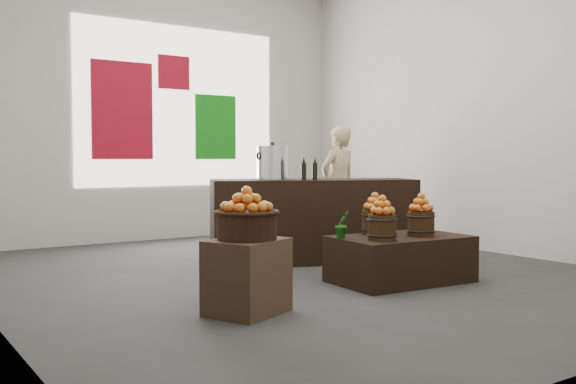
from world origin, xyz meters
TOP-DOWN VIEW (x-y plane):
  - ground at (0.00, 0.00)m, footprint 7.00×7.00m
  - back_wall at (0.00, 3.50)m, footprint 6.00×0.04m
  - back_opening at (0.30, 3.48)m, footprint 3.20×0.02m
  - deco_red_left at (-0.60, 3.47)m, footprint 0.90×0.04m
  - deco_green_right at (0.90, 3.47)m, footprint 0.70×0.04m
  - deco_red_upper at (0.20, 3.47)m, footprint 0.50×0.04m
  - crate at (-1.30, -1.23)m, footprint 0.72×0.67m
  - wicker_basket at (-1.30, -1.23)m, footprint 0.47×0.47m
  - apples_in_basket at (-1.30, -1.23)m, footprint 0.36×0.36m
  - display_table at (0.60, -0.96)m, footprint 1.36×0.90m
  - apple_bucket_front_left at (0.21, -1.11)m, footprint 0.26×0.26m
  - apples_in_bucket_front_left at (0.21, -1.11)m, footprint 0.20×0.20m
  - apple_bucket_front_right at (0.76, -1.07)m, footprint 0.26×0.26m
  - apples_in_bucket_front_right at (0.76, -1.07)m, footprint 0.20×0.20m
  - apple_bucket_rear at (0.49, -0.71)m, footprint 0.26×0.26m
  - apples_in_bucket_rear at (0.49, -0.71)m, footprint 0.20×0.20m
  - herb_garnish_right at (1.01, -0.84)m, footprint 0.27×0.25m
  - herb_garnish_left at (0.02, -0.76)m, footprint 0.16×0.14m
  - counter at (0.64, 0.54)m, footprint 2.47×1.63m
  - stock_pot_left at (0.20, 0.73)m, footprint 0.37×0.37m
  - oil_cruets at (0.54, 0.32)m, footprint 0.18×0.13m
  - shopper at (1.79, 1.51)m, footprint 0.64×0.46m

SIDE VIEW (x-z plane):
  - ground at x=0.00m, z-range 0.00..0.00m
  - display_table at x=0.60m, z-range 0.00..0.45m
  - crate at x=-1.30m, z-range 0.00..0.58m
  - counter at x=0.64m, z-range 0.00..0.97m
  - apple_bucket_front_left at x=0.21m, z-range 0.45..0.69m
  - apple_bucket_front_right at x=0.76m, z-range 0.45..0.69m
  - apple_bucket_rear at x=0.49m, z-range 0.45..0.69m
  - herb_garnish_right at x=1.01m, z-range 0.45..0.70m
  - herb_garnish_left at x=0.02m, z-range 0.45..0.72m
  - wicker_basket at x=-1.30m, z-range 0.58..0.79m
  - apples_in_bucket_front_left at x=0.21m, z-range 0.69..0.87m
  - apples_in_bucket_front_right at x=0.76m, z-range 0.69..0.87m
  - apples_in_bucket_rear at x=0.49m, z-range 0.69..0.87m
  - shopper at x=1.79m, z-range 0.00..1.66m
  - apples_in_basket at x=-1.30m, z-range 0.79..0.99m
  - oil_cruets at x=0.54m, z-range 0.97..1.24m
  - stock_pot_left at x=0.20m, z-range 0.97..1.33m
  - deco_green_right at x=0.90m, z-range 1.20..2.20m
  - deco_red_left at x=-0.60m, z-range 1.20..2.60m
  - back_wall at x=0.00m, z-range 0.00..4.00m
  - back_opening at x=0.30m, z-range 0.80..3.20m
  - deco_red_upper at x=0.20m, z-range 2.25..2.75m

